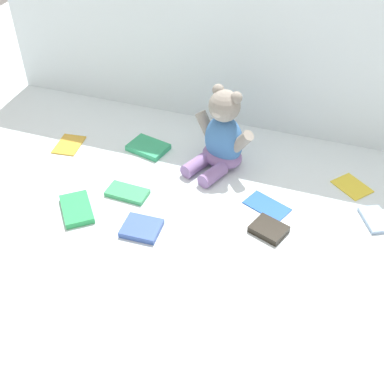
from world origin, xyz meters
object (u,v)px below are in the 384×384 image
Objects in this scene: book_case_3 at (148,147)px; book_case_7 at (267,206)px; book_case_2 at (142,228)px; book_case_5 at (269,229)px; book_case_8 at (352,186)px; book_case_1 at (375,219)px; teddy_bear at (222,138)px; book_case_4 at (69,144)px; book_case_6 at (77,209)px; book_case_0 at (127,193)px.

book_case_7 is at bearing 84.31° from book_case_3.
book_case_7 is (0.32, 0.22, -0.01)m from book_case_2.
book_case_8 is at bearing 163.72° from book_case_5.
book_case_1 is at bearing 137.04° from book_case_5.
book_case_5 is (0.22, -0.27, -0.09)m from teddy_bear.
book_case_4 is at bearing 150.40° from book_case_1.
book_case_1 is 0.32m from book_case_7.
book_case_5 is (0.35, 0.12, 0.00)m from book_case_2.
book_case_7 is at bearing 162.67° from book_case_6.
book_case_3 is at bearing -162.14° from book_case_2.
book_case_6 is 0.58m from book_case_7.
teddy_bear is at bearing -120.01° from book_case_5.
book_case_3 and book_case_6 have the same top height.
book_case_3 is 1.18× the size of book_case_8.
book_case_8 is at bearing 168.12° from book_case_6.
book_case_1 is at bearing 110.01° from book_case_2.
book_case_0 is 1.19× the size of book_case_2.
book_case_1 is 0.78× the size of book_case_6.
book_case_1 is at bearing -77.62° from book_case_0.
book_case_5 is at bearing -21.02° from book_case_4.
book_case_2 is (-0.64, -0.26, 0.00)m from book_case_1.
book_case_1 is 0.78m from book_case_3.
book_case_6 reaches higher than book_case_0.
book_case_6 is (-0.11, -0.12, 0.00)m from book_case_0.
book_case_2 is 0.82× the size of book_case_3.
book_case_3 is at bearing 94.37° from book_case_7.
book_case_0 reaches higher than book_case_1.
book_case_5 is 0.69× the size of book_case_6.
book_case_0 reaches higher than book_case_4.
book_case_8 is (0.97, 0.10, -0.00)m from book_case_4.
book_case_2 reaches higher than book_case_4.
book_case_0 is 0.17m from book_case_2.
book_case_1 is 0.91× the size of book_case_4.
book_case_8 is at bearing 25.26° from teddy_bear.
book_case_4 is 1.07× the size of book_case_8.
teddy_bear reaches higher than book_case_6.
book_case_5 is (0.76, -0.19, 0.00)m from book_case_4.
book_case_3 is (-0.26, -0.01, -0.09)m from teddy_bear.
book_case_0 is 1.16× the size of book_case_8.
book_case_6 reaches higher than book_case_7.
book_case_3 reaches higher than book_case_7.
book_case_5 is 0.72× the size of book_case_7.
book_case_0 is at bearing 124.84° from book_case_7.
book_case_3 is at bearing -98.04° from book_case_5.
book_case_2 is 0.37m from book_case_5.
book_case_2 is 0.78× the size of book_case_6.
book_case_6 is (-0.08, -0.37, -0.00)m from book_case_3.
book_case_2 is 0.40m from book_case_3.
book_case_6 is (-0.34, -0.37, -0.09)m from teddy_bear.
book_case_0 is at bearing 20.64° from book_case_3.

